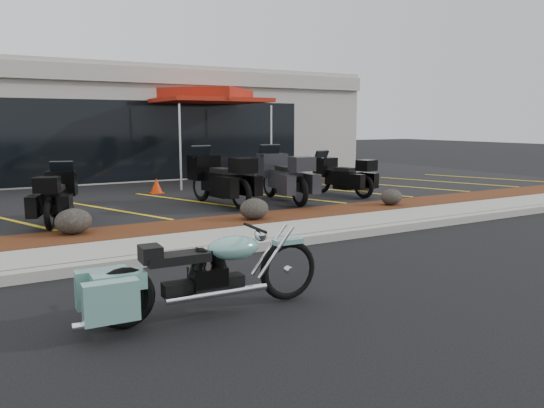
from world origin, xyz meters
TOP-DOWN VIEW (x-y plane):
  - ground at (0.00, 0.00)m, footprint 90.00×90.00m
  - curb at (0.00, 0.90)m, footprint 24.00×0.25m
  - sidewalk at (0.00, 1.60)m, footprint 24.00×1.20m
  - mulch_bed at (0.00, 2.80)m, footprint 24.00×1.20m
  - upper_lot at (0.00, 8.20)m, footprint 26.00×9.60m
  - dealership_building at (0.00, 14.47)m, footprint 18.00×8.16m
  - boulder_left at (-3.31, 2.98)m, footprint 0.63×0.53m
  - boulder_mid at (0.10, 2.66)m, footprint 0.60×0.50m
  - boulder_right at (3.82, 2.72)m, footprint 0.53×0.45m
  - hero_cruiser at (-1.66, -1.49)m, footprint 2.74×0.80m
  - touring_black_front at (-3.17, 4.93)m, footprint 1.35×2.14m
  - touring_black_mid at (0.17, 5.58)m, footprint 1.25×2.49m
  - touring_grey at (1.98, 5.30)m, footprint 1.15×2.47m
  - touring_black_rear at (3.68, 5.38)m, footprint 1.17×2.15m
  - traffic_cone at (-0.34, 7.59)m, footprint 0.43×0.43m
  - popup_canopy at (2.00, 9.40)m, footprint 3.81×3.81m

SIDE VIEW (x-z plane):
  - ground at x=0.00m, z-range 0.00..0.00m
  - curb at x=0.00m, z-range 0.00..0.15m
  - sidewalk at x=0.00m, z-range 0.00..0.15m
  - upper_lot at x=0.00m, z-range 0.00..0.15m
  - mulch_bed at x=0.00m, z-range 0.00..0.16m
  - boulder_right at x=3.82m, z-range 0.16..0.54m
  - traffic_cone at x=-0.34m, z-range 0.15..0.58m
  - boulder_mid at x=0.10m, z-range 0.16..0.59m
  - boulder_left at x=-3.31m, z-range 0.16..0.61m
  - hero_cruiser at x=-1.66m, z-range 0.00..0.95m
  - touring_black_front at x=-3.17m, z-range 0.15..1.32m
  - touring_black_rear at x=3.68m, z-range 0.15..1.34m
  - touring_grey at x=1.98m, z-range 0.15..1.54m
  - touring_black_mid at x=0.17m, z-range 0.15..1.54m
  - dealership_building at x=0.00m, z-range 0.01..4.01m
  - popup_canopy at x=2.00m, z-range 1.38..4.38m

